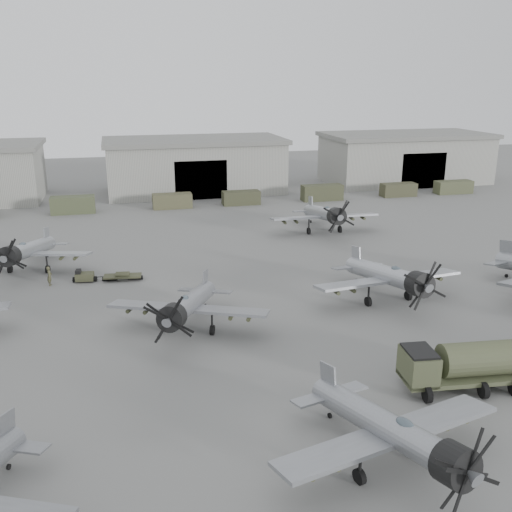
% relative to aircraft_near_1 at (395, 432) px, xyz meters
% --- Properties ---
extents(ground, '(220.00, 220.00, 0.00)m').
position_rel_aircraft_near_1_xyz_m(ground, '(0.88, 10.82, -2.22)').
color(ground, '#5F5F5C').
rests_on(ground, ground).
extents(hangar_center, '(29.00, 14.80, 8.70)m').
position_rel_aircraft_near_1_xyz_m(hangar_center, '(0.88, 72.78, 2.15)').
color(hangar_center, '#9B9A91').
rests_on(hangar_center, ground).
extents(hangar_right, '(29.00, 14.80, 8.70)m').
position_rel_aircraft_near_1_xyz_m(hangar_right, '(38.88, 72.78, 2.15)').
color(hangar_right, '#9B9A91').
rests_on(hangar_right, ground).
extents(support_truck_2, '(5.95, 2.20, 2.39)m').
position_rel_aircraft_near_1_xyz_m(support_truck_2, '(-17.95, 60.82, -1.03)').
color(support_truck_2, '#40472E').
rests_on(support_truck_2, ground).
extents(support_truck_3, '(5.62, 2.20, 2.11)m').
position_rel_aircraft_near_1_xyz_m(support_truck_3, '(-4.17, 60.82, -1.17)').
color(support_truck_3, '#494830').
rests_on(support_truck_3, ground).
extents(support_truck_4, '(5.55, 2.20, 2.02)m').
position_rel_aircraft_near_1_xyz_m(support_truck_4, '(6.04, 60.82, -1.21)').
color(support_truck_4, '#383A25').
rests_on(support_truck_4, ground).
extents(support_truck_5, '(6.32, 2.20, 2.40)m').
position_rel_aircraft_near_1_xyz_m(support_truck_5, '(18.81, 60.82, -1.02)').
color(support_truck_5, '#393C27').
rests_on(support_truck_5, ground).
extents(support_truck_6, '(5.61, 2.20, 2.08)m').
position_rel_aircraft_near_1_xyz_m(support_truck_6, '(31.71, 60.82, -1.18)').
color(support_truck_6, '#3B3B26').
rests_on(support_truck_6, ground).
extents(support_truck_7, '(6.13, 2.20, 2.07)m').
position_rel_aircraft_near_1_xyz_m(support_truck_7, '(41.55, 60.82, -1.19)').
color(support_truck_7, '#44492F').
rests_on(support_truck_7, ground).
extents(aircraft_near_1, '(12.28, 11.06, 4.89)m').
position_rel_aircraft_near_1_xyz_m(aircraft_near_1, '(0.00, 0.00, 0.00)').
color(aircraft_near_1, gray).
rests_on(aircraft_near_1, ground).
extents(aircraft_mid_1, '(11.76, 10.65, 4.80)m').
position_rel_aircraft_near_1_xyz_m(aircraft_mid_1, '(-7.48, 17.92, -0.04)').
color(aircraft_mid_1, gray).
rests_on(aircraft_mid_1, ground).
extents(aircraft_mid_2, '(13.02, 11.72, 5.18)m').
position_rel_aircraft_near_1_xyz_m(aircraft_mid_2, '(9.69, 19.73, 0.13)').
color(aircraft_mid_2, '#A0A3A8').
rests_on(aircraft_mid_2, ground).
extents(aircraft_far_0, '(12.25, 11.03, 4.88)m').
position_rel_aircraft_near_1_xyz_m(aircraft_far_0, '(-20.75, 35.24, -0.00)').
color(aircraft_far_0, '#919499').
rests_on(aircraft_far_0, ground).
extents(aircraft_far_1, '(13.12, 11.80, 5.26)m').
position_rel_aircraft_near_1_xyz_m(aircraft_far_1, '(12.32, 42.17, 0.17)').
color(aircraft_far_1, '#9FA2A8').
rests_on(aircraft_far_1, ground).
extents(fuel_tanker, '(7.87, 3.29, 2.95)m').
position_rel_aircraft_near_1_xyz_m(fuel_tanker, '(7.68, 6.15, -0.53)').
color(fuel_tanker, '#444930').
rests_on(fuel_tanker, ground).
extents(tug_trailer, '(6.07, 1.83, 1.20)m').
position_rel_aircraft_near_1_xyz_m(tug_trailer, '(-14.04, 31.24, -1.77)').
color(tug_trailer, '#373925').
rests_on(tug_trailer, ground).
extents(ground_crew, '(0.49, 0.69, 1.81)m').
position_rel_aircraft_near_1_xyz_m(ground_crew, '(-18.37, 31.13, -1.32)').
color(ground_crew, '#45442D').
rests_on(ground_crew, ground).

